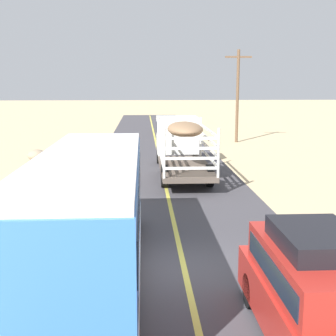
% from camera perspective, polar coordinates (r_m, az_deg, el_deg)
% --- Properties ---
extents(ground_plane, '(240.00, 240.00, 0.00)m').
position_cam_1_polar(ground_plane, '(12.90, 2.00, -12.30)').
color(ground_plane, '#CCB284').
extents(road_surface, '(8.00, 120.00, 0.02)m').
position_cam_1_polar(road_surface, '(12.89, 2.00, -12.26)').
color(road_surface, '#423F44').
rests_on(road_surface, ground).
extents(road_centre_line, '(0.16, 117.60, 0.00)m').
position_cam_1_polar(road_centre_line, '(12.89, 2.00, -12.21)').
color(road_centre_line, '#D8CC4C').
rests_on(road_centre_line, road_surface).
extents(suv_near, '(1.90, 4.62, 2.29)m').
position_cam_1_polar(suv_near, '(9.53, 17.45, -13.81)').
color(suv_near, '#B2261E').
rests_on(suv_near, road_surface).
extents(livestock_truck, '(2.53, 9.70, 3.02)m').
position_cam_1_polar(livestock_truck, '(26.60, 1.46, 3.56)').
color(livestock_truck, silver).
rests_on(livestock_truck, road_surface).
extents(bus, '(2.54, 10.00, 3.21)m').
position_cam_1_polar(bus, '(11.92, -9.61, -5.48)').
color(bus, '#3872C6').
rests_on(bus, road_surface).
extents(car_far, '(1.80, 4.40, 1.46)m').
position_cam_1_polar(car_far, '(46.06, 0.63, 5.12)').
color(car_far, '#8C7259').
rests_on(car_far, road_surface).
extents(power_pole_mid, '(2.20, 0.24, 7.63)m').
position_cam_1_polar(power_pole_mid, '(39.47, 8.52, 9.07)').
color(power_pole_mid, brown).
rests_on(power_pole_mid, ground).
extents(boulder_near_shoulder, '(1.17, 1.15, 0.75)m').
position_cam_1_polar(boulder_near_shoulder, '(30.99, -15.78, 1.51)').
color(boulder_near_shoulder, gray).
rests_on(boulder_near_shoulder, ground).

